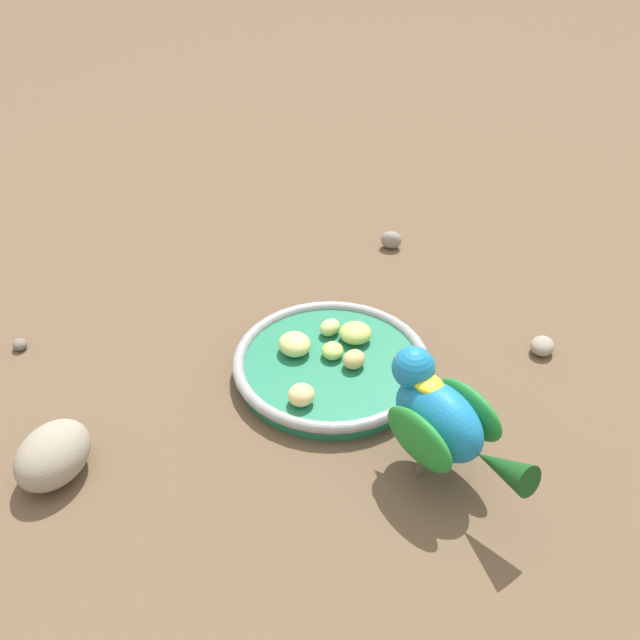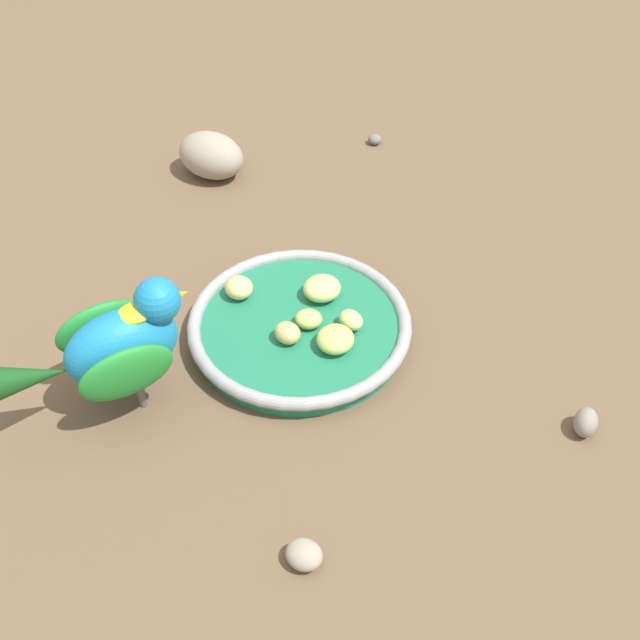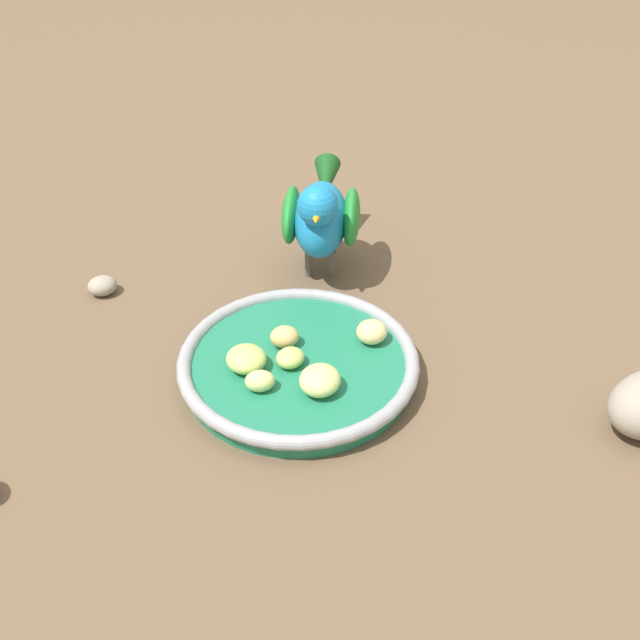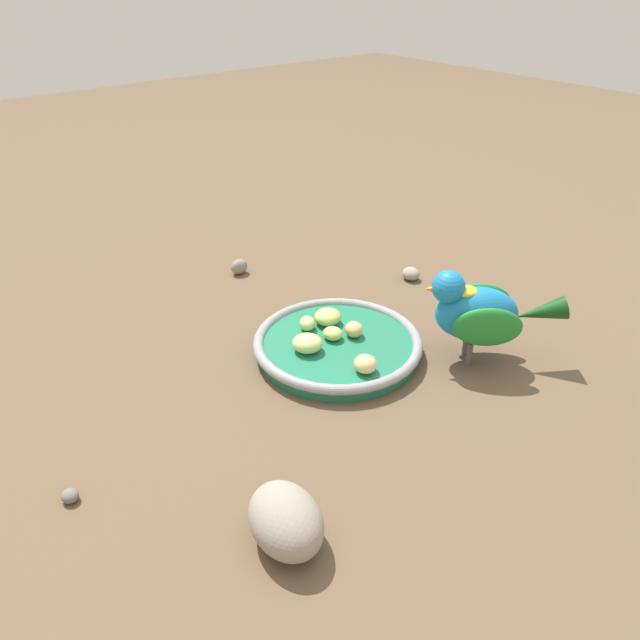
% 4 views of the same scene
% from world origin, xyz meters
% --- Properties ---
extents(ground_plane, '(4.00, 4.00, 0.00)m').
position_xyz_m(ground_plane, '(0.00, 0.00, 0.00)').
color(ground_plane, brown).
extents(feeding_bowl, '(0.22, 0.22, 0.03)m').
position_xyz_m(feeding_bowl, '(-0.01, 0.01, 0.01)').
color(feeding_bowl, '#1E7251').
rests_on(feeding_bowl, ground_plane).
extents(apple_piece_0, '(0.04, 0.04, 0.02)m').
position_xyz_m(apple_piece_0, '(0.06, -0.01, 0.03)').
color(apple_piece_0, '#E5C67F').
rests_on(apple_piece_0, feeding_bowl).
extents(apple_piece_1, '(0.03, 0.03, 0.02)m').
position_xyz_m(apple_piece_1, '(-0.01, 0.04, 0.03)').
color(apple_piece_1, tan).
rests_on(apple_piece_1, feeding_bowl).
extents(apple_piece_2, '(0.04, 0.04, 0.02)m').
position_xyz_m(apple_piece_2, '(-0.06, 0.03, 0.03)').
color(apple_piece_2, '#B2CC66').
rests_on(apple_piece_2, feeding_bowl).
extents(apple_piece_3, '(0.05, 0.05, 0.02)m').
position_xyz_m(apple_piece_3, '(-0.02, -0.03, 0.03)').
color(apple_piece_3, '#C6D17A').
rests_on(apple_piece_3, feeding_bowl).
extents(apple_piece_4, '(0.03, 0.03, 0.02)m').
position_xyz_m(apple_piece_4, '(-0.02, 0.01, 0.03)').
color(apple_piece_4, '#B2CC66').
rests_on(apple_piece_4, feeding_bowl).
extents(apple_piece_5, '(0.03, 0.03, 0.02)m').
position_xyz_m(apple_piece_5, '(-0.06, 0.00, 0.03)').
color(apple_piece_5, '#C6D17A').
rests_on(apple_piece_5, feeding_bowl).
extents(parrot, '(0.14, 0.15, 0.13)m').
position_xyz_m(parrot, '(0.11, 0.14, 0.07)').
color(parrot, '#59544C').
rests_on(parrot, ground_plane).
extents(rock_large, '(0.10, 0.08, 0.06)m').
position_xyz_m(rock_large, '(0.19, -0.22, 0.03)').
color(rock_large, gray).
rests_on(rock_large, ground_plane).
extents(pebble_0, '(0.02, 0.03, 0.03)m').
position_xyz_m(pebble_0, '(-0.30, 0.04, 0.01)').
color(pebble_0, gray).
rests_on(pebble_0, ground_plane).
extents(pebble_1, '(0.04, 0.03, 0.02)m').
position_xyz_m(pebble_1, '(-0.10, 0.25, 0.01)').
color(pebble_1, gray).
rests_on(pebble_1, ground_plane).
extents(pebble_2, '(0.02, 0.02, 0.01)m').
position_xyz_m(pebble_2, '(0.01, -0.36, 0.01)').
color(pebble_2, slate).
rests_on(pebble_2, ground_plane).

